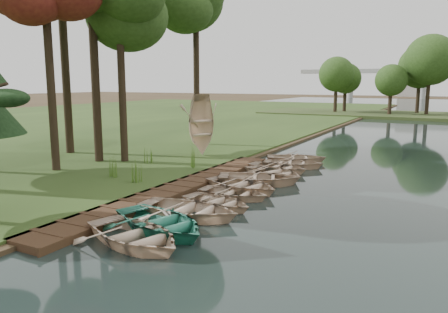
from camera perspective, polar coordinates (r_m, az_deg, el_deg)
The scene contains 24 objects.
ground at distance 18.66m, azimuth -1.80°, elevation -5.22°, with size 300.00×300.00×0.00m, color #3D2F1D.
boardwalk at distance 19.44m, azimuth -5.91°, elevation -4.19°, with size 1.60×16.00×0.30m, color #382415.
peninsula at distance 65.80m, azimuth 27.20°, elevation 4.65°, with size 50.00×14.00×0.45m, color #32401C.
far_trees at distance 65.79m, azimuth 24.68°, elevation 10.25°, with size 45.60×5.60×8.80m.
building_b at distance 161.24m, azimuth 23.39°, elevation 9.35°, with size 8.00×8.00×12.00m, color #A5A5A0.
rowboat_0 at distance 13.30m, azimuth -11.62°, elevation -9.66°, with size 2.68×3.76×0.78m, color beige.
rowboat_1 at distance 14.24m, azimuth -8.30°, elevation -8.19°, with size 2.79×3.90×0.81m, color #318A6F.
rowboat_2 at distance 15.57m, azimuth -4.66°, elevation -6.59°, with size 2.71×3.80×0.79m, color beige.
rowboat_3 at distance 16.72m, azimuth -0.91°, elevation -5.70°, with size 2.15×3.02×0.62m, color beige.
rowboat_4 at distance 18.06m, azimuth 1.25°, elevation -4.53°, with size 2.16×3.02×0.63m, color beige.
rowboat_5 at distance 19.21m, azimuth 2.35°, elevation -3.47°, with size 2.61×3.65×0.76m, color beige.
rowboat_6 at distance 20.52m, azimuth 4.64°, elevation -2.58°, with size 2.75×3.85×0.80m, color beige.
rowboat_7 at distance 22.04m, azimuth 6.57°, elevation -1.86°, with size 2.48×3.47×0.72m, color beige.
rowboat_8 at distance 23.47m, azimuth 7.04°, elevation -1.21°, with size 2.35×3.29×0.68m, color beige.
rowboat_9 at distance 24.68m, azimuth 9.03°, elevation -0.71°, with size 2.38×3.33×0.69m, color beige.
rowboat_10 at distance 26.36m, azimuth 9.45°, elevation -0.02°, with size 2.50×3.50×0.72m, color beige.
stored_rowboat at distance 27.15m, azimuth -3.01°, elevation 0.98°, with size 2.70×3.79×0.78m, color beige.
tree_2 at distance 24.21m, azimuth -22.30°, elevation 18.18°, with size 3.46×3.46×10.00m.
tree_4 at distance 25.84m, azimuth -13.59°, elevation 18.95°, with size 4.78×4.78×10.87m.
tree_6 at distance 32.27m, azimuth -3.71°, elevation 18.21°, with size 5.22×5.22×11.57m.
reeds_0 at distance 20.16m, azimuth -11.37°, elevation -1.77°, with size 0.60×0.60×1.12m, color #3F661E.
reeds_1 at distance 21.56m, azimuth -14.41°, elevation -1.18°, with size 0.60×0.60×1.09m, color #3F661E.
reeds_2 at distance 24.97m, azimuth -9.67°, elevation 0.19°, with size 0.60×0.60×0.87m, color #3F661E.
reeds_3 at distance 23.37m, azimuth -4.10°, elevation -0.01°, with size 0.60×0.60×1.14m, color #3F661E.
Camera 1 is at (8.99, -15.63, 4.80)m, focal length 35.00 mm.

